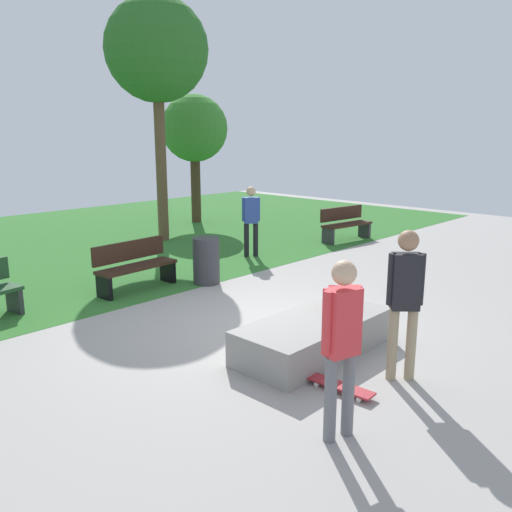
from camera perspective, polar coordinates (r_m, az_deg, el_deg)
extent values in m
plane|color=#9E9993|center=(8.34, 0.16, -7.28)|extent=(28.00, 28.00, 0.00)
cube|color=#2D6B28|center=(14.90, -23.03, 0.79)|extent=(26.60, 11.82, 0.01)
cube|color=gray|center=(7.28, 6.24, -8.46)|extent=(2.29, 1.04, 0.47)
cube|color=maroon|center=(7.59, 8.76, -4.47)|extent=(0.32, 0.34, 0.32)
cylinder|color=tan|center=(6.67, 16.24, -9.06)|extent=(0.12, 0.12, 0.89)
cylinder|color=tan|center=(6.62, 14.38, -9.13)|extent=(0.12, 0.12, 0.89)
cube|color=black|center=(6.40, 15.73, -2.64)|extent=(0.36, 0.37, 0.66)
cylinder|color=black|center=(6.44, 17.20, -2.40)|extent=(0.09, 0.09, 0.61)
cylinder|color=black|center=(6.35, 14.26, -2.42)|extent=(0.09, 0.09, 0.61)
sphere|color=#9E7556|center=(6.29, 15.99, 1.60)|extent=(0.24, 0.24, 0.24)
cylinder|color=slate|center=(5.27, 7.95, -14.94)|extent=(0.12, 0.12, 0.86)
cylinder|color=slate|center=(5.40, 9.83, -14.30)|extent=(0.12, 0.12, 0.86)
cube|color=red|center=(5.03, 9.21, -6.98)|extent=(0.36, 0.28, 0.65)
cylinder|color=red|center=(4.92, 7.69, -7.07)|extent=(0.09, 0.09, 0.59)
cylinder|color=red|center=(5.13, 10.67, -6.34)|extent=(0.09, 0.09, 0.59)
sphere|color=tan|center=(4.89, 9.40, -1.79)|extent=(0.23, 0.23, 0.23)
cube|color=#A5262D|center=(6.35, 9.06, -13.57)|extent=(0.24, 0.81, 0.02)
cylinder|color=silver|center=(6.31, 11.68, -14.28)|extent=(0.03, 0.06, 0.06)
cylinder|color=silver|center=(6.18, 10.93, -14.84)|extent=(0.03, 0.06, 0.06)
cylinder|color=silver|center=(6.56, 7.29, -12.98)|extent=(0.03, 0.06, 0.06)
cylinder|color=silver|center=(6.44, 6.49, -13.48)|extent=(0.03, 0.06, 0.06)
cube|color=#2D2D33|center=(9.64, -24.40, -4.24)|extent=(0.14, 0.40, 0.45)
cube|color=#331E14|center=(10.21, -12.59, -1.14)|extent=(1.62, 0.53, 0.06)
cube|color=#331E14|center=(10.32, -13.41, 0.57)|extent=(1.60, 0.15, 0.36)
cube|color=black|center=(10.71, -9.41, -1.58)|extent=(0.10, 0.40, 0.45)
cube|color=black|center=(9.86, -15.92, -3.19)|extent=(0.10, 0.40, 0.45)
cube|color=#331E14|center=(14.82, 9.72, 3.35)|extent=(1.64, 0.65, 0.06)
cube|color=#331E14|center=(14.92, 9.13, 4.53)|extent=(1.59, 0.28, 0.36)
cube|color=#2D2D33|center=(15.41, 11.52, 2.79)|extent=(0.13, 0.40, 0.45)
cube|color=#2D2D33|center=(14.33, 7.71, 2.17)|extent=(0.13, 0.40, 0.45)
cylinder|color=brown|center=(14.74, -10.11, 9.71)|extent=(0.29, 0.29, 4.18)
sphere|color=#286623|center=(14.87, -10.58, 20.90)|extent=(2.67, 2.67, 2.67)
cylinder|color=#42301E|center=(17.74, -6.46, 7.47)|extent=(0.32, 0.32, 2.40)
sphere|color=#387F2D|center=(17.66, -6.61, 13.42)|extent=(2.13, 2.13, 2.13)
cylinder|color=#333338|center=(10.46, -5.34, -0.50)|extent=(0.52, 0.52, 0.91)
cylinder|color=black|center=(12.72, -0.04, 1.75)|extent=(0.12, 0.12, 0.81)
cylinder|color=black|center=(12.69, -1.03, 1.72)|extent=(0.12, 0.12, 0.81)
cube|color=#2D4799|center=(12.58, -0.54, 4.91)|extent=(0.37, 0.36, 0.61)
cylinder|color=#2D4799|center=(12.60, 0.23, 5.04)|extent=(0.09, 0.09, 0.56)
cylinder|color=#2D4799|center=(12.56, -1.31, 5.01)|extent=(0.09, 0.09, 0.56)
sphere|color=tan|center=(12.53, -0.54, 6.93)|extent=(0.22, 0.22, 0.22)
cube|color=maroon|center=(12.74, -0.62, 5.15)|extent=(0.30, 0.29, 0.36)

